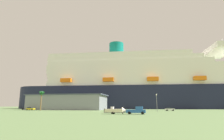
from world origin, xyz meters
The scene contains 10 objects.
ground_plane centered at (0.00, 30.00, 0.00)m, with size 600.00×600.00×0.00m, color #567042.
cruise_ship centered at (25.95, 68.93, 17.77)m, with size 221.32×42.13×61.36m.
terminal_building centered at (-23.94, 26.66, 4.48)m, with size 46.65×22.16×8.92m.
pickup_truck centered at (17.69, -24.67, 1.04)m, with size 5.74×2.62×2.20m.
small_boat_on_trailer centered at (11.76, -24.22, 0.96)m, with size 7.54×2.57×2.15m.
palm_tree centered at (-29.86, 6.37, 7.44)m, with size 3.22×3.03×9.60m.
street_lamp centered at (25.87, 0.47, 4.80)m, with size 0.56×0.56×7.27m.
parked_car_white_van centered at (32.89, 12.56, 0.83)m, with size 4.40×2.33×1.58m.
parked_car_black_coupe centered at (-46.86, 20.40, 0.83)m, with size 4.70×2.39×1.58m.
parked_car_yellow_taxi centered at (-40.31, 14.51, 0.83)m, with size 4.60×2.38×1.58m.
Camera 1 is at (18.33, -78.42, 2.46)m, focal length 28.83 mm.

